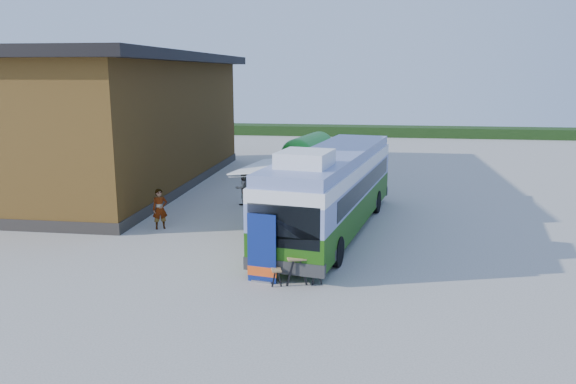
% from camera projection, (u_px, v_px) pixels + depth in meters
% --- Properties ---
extents(ground, '(100.00, 100.00, 0.00)m').
position_uv_depth(ground, '(278.00, 242.00, 21.71)').
color(ground, '#BCB7AD').
rests_on(ground, ground).
extents(barn, '(9.60, 21.20, 7.50)m').
position_uv_depth(barn, '(125.00, 123.00, 32.09)').
color(barn, brown).
rests_on(barn, ground).
extents(hedge, '(40.00, 3.00, 1.00)m').
position_uv_depth(hedge, '(414.00, 132.00, 57.27)').
color(hedge, '#264419').
rests_on(hedge, ground).
extents(bus, '(4.86, 12.83, 3.86)m').
position_uv_depth(bus, '(332.00, 188.00, 22.81)').
color(bus, '#2A6310').
rests_on(bus, ground).
extents(awning, '(3.26, 4.53, 0.52)m').
position_uv_depth(awning, '(279.00, 162.00, 23.05)').
color(awning, white).
rests_on(awning, ground).
extents(banner, '(0.95, 0.30, 2.20)m').
position_uv_depth(banner, '(262.00, 255.00, 17.38)').
color(banner, navy).
rests_on(banner, ground).
extents(picnic_table, '(1.86, 1.74, 0.88)m').
position_uv_depth(picnic_table, '(294.00, 259.00, 17.70)').
color(picnic_table, tan).
rests_on(picnic_table, ground).
extents(person_a, '(0.74, 0.65, 1.70)m').
position_uv_depth(person_a, '(160.00, 209.00, 23.41)').
color(person_a, '#999999').
rests_on(person_a, ground).
extents(person_b, '(1.03, 1.02, 1.68)m').
position_uv_depth(person_b, '(243.00, 188.00, 27.68)').
color(person_b, '#999999').
rests_on(person_b, ground).
extents(slurry_tanker, '(2.96, 6.71, 2.52)m').
position_uv_depth(slurry_tanker, '(309.00, 151.00, 36.06)').
color(slurry_tanker, '#198920').
rests_on(slurry_tanker, ground).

